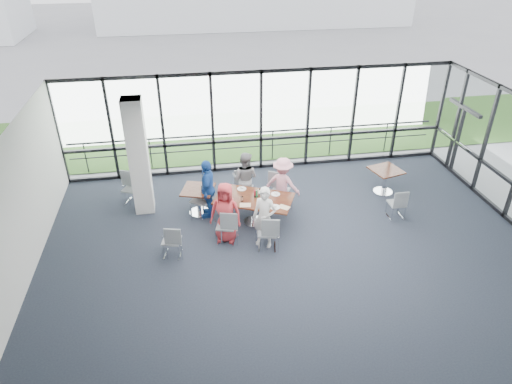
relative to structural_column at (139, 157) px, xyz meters
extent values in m
cube|color=#202531|center=(3.60, -3.00, -1.61)|extent=(12.00, 10.00, 0.02)
cube|color=white|center=(3.60, -3.00, 1.60)|extent=(12.00, 10.00, 0.04)
cube|color=silver|center=(-2.40, -3.00, 0.00)|extent=(0.10, 10.00, 3.20)
cube|color=white|center=(3.60, 2.00, 0.00)|extent=(12.00, 0.10, 3.20)
cube|color=black|center=(9.60, 0.75, -0.55)|extent=(0.12, 1.60, 2.10)
cube|color=silver|center=(0.00, 0.00, 0.00)|extent=(0.50, 0.50, 3.20)
cube|color=gray|center=(3.60, 7.00, -1.62)|extent=(80.00, 70.00, 0.02)
cube|color=#3D5D25|center=(3.60, 5.00, -1.59)|extent=(80.00, 5.00, 0.01)
cylinder|color=#2D2D33|center=(3.60, 2.60, -1.10)|extent=(12.00, 0.06, 0.06)
cube|color=#3C1610|center=(2.87, -1.13, -0.87)|extent=(2.24, 1.80, 0.04)
cylinder|color=silver|center=(2.87, -1.13, -1.25)|extent=(0.12, 0.12, 0.71)
cylinder|color=silver|center=(2.87, -1.13, -1.59)|extent=(0.56, 0.56, 0.03)
cube|color=#3C1610|center=(1.47, -0.42, -0.87)|extent=(1.01, 1.01, 0.04)
cylinder|color=silver|center=(1.47, -0.42, -1.25)|extent=(0.12, 0.12, 0.71)
cube|color=#3C1610|center=(6.90, -0.18, -0.87)|extent=(0.99, 0.99, 0.04)
cylinder|color=silver|center=(6.90, -0.18, -1.25)|extent=(0.12, 0.12, 0.71)
imported|color=#BB3036|center=(2.06, -1.76, -0.81)|extent=(0.89, 0.73, 1.58)
imported|color=silver|center=(2.96, -2.15, -0.80)|extent=(0.72, 0.66, 1.60)
imported|color=gray|center=(2.78, -0.10, -0.82)|extent=(0.89, 0.77, 1.56)
imported|color=pink|center=(3.75, -0.54, -0.84)|extent=(1.10, 0.96, 1.52)
imported|color=#1D4C9F|center=(1.73, -0.57, -0.78)|extent=(0.72, 1.06, 1.65)
cylinder|color=white|center=(2.16, -1.24, -0.84)|extent=(0.25, 0.25, 0.01)
cylinder|color=white|center=(3.31, -1.67, -0.84)|extent=(0.27, 0.27, 0.01)
cylinder|color=white|center=(2.62, -0.62, -0.84)|extent=(0.24, 0.24, 0.01)
cylinder|color=white|center=(3.45, -1.04, -0.84)|extent=(0.24, 0.24, 0.01)
cylinder|color=white|center=(2.11, -0.74, -0.84)|extent=(0.24, 0.24, 0.01)
cylinder|color=white|center=(2.54, -1.24, -0.78)|extent=(0.07, 0.07, 0.13)
cylinder|color=white|center=(3.01, -1.43, -0.79)|extent=(0.06, 0.06, 0.13)
cylinder|color=white|center=(3.05, -0.98, -0.77)|extent=(0.08, 0.08, 0.15)
cylinder|color=white|center=(2.18, -0.97, -0.78)|extent=(0.07, 0.07, 0.15)
cube|color=silver|center=(2.60, -1.44, -0.85)|extent=(0.31, 0.24, 0.00)
cube|color=silver|center=(3.54, -1.70, -0.85)|extent=(0.34, 0.33, 0.00)
cube|color=silver|center=(3.18, -0.82, -0.85)|extent=(0.32, 0.24, 0.00)
cube|color=black|center=(2.93, -1.08, -0.83)|extent=(0.10, 0.07, 0.04)
cylinder|color=#AD041C|center=(2.91, -1.06, -0.76)|extent=(0.06, 0.06, 0.18)
cylinder|color=#21693A|center=(2.94, -1.10, -0.75)|extent=(0.05, 0.05, 0.20)
camera|label=1|loc=(1.25, -11.09, 5.20)|focal=32.00mm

